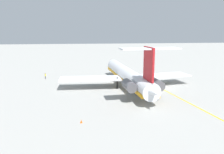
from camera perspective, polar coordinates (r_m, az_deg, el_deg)
The scene contains 5 objects.
ground at distance 61.71m, azimuth 12.30°, elevation -2.59°, with size 347.92×347.92×0.00m, color #9E9E99.
main_jetliner at distance 59.93m, azimuth 4.02°, elevation 0.29°, with size 39.31×34.78×11.44m.
ground_crew_near_tail at distance 73.75m, azimuth -15.74°, elevation 0.41°, with size 0.30×0.34×1.68m.
safety_cone_nose at distance 39.02m, azimuth -7.41°, elevation -10.51°, with size 0.40×0.40×0.55m, color #EA590F.
taxiway_centreline at distance 63.47m, azimuth 10.54°, elevation -2.12°, with size 90.05×0.36×0.01m, color gold.
Camera 1 is at (-56.46, 19.89, 14.98)m, focal length 38.03 mm.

